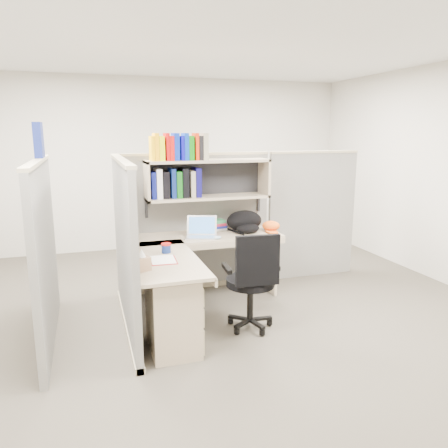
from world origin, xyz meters
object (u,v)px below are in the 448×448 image
object	(u,v)px
desk	(184,289)
snack_canister	(166,248)
backpack	(246,222)
laptop	(201,227)
task_chair	(252,296)

from	to	relation	value
desk	snack_canister	world-z (taller)	snack_canister
desk	backpack	distance (m)	1.32
backpack	laptop	bearing A→B (deg)	-166.40
task_chair	backpack	bearing A→B (deg)	72.84
snack_canister	laptop	bearing A→B (deg)	45.52
desk	backpack	bearing A→B (deg)	42.64
laptop	backpack	size ratio (longest dim) A/B	0.79
snack_canister	task_chair	world-z (taller)	task_chair
backpack	snack_canister	bearing A→B (deg)	-147.44
desk	backpack	size ratio (longest dim) A/B	4.19
desk	backpack	world-z (taller)	backpack
snack_canister	desk	bearing A→B (deg)	-66.71
backpack	snack_canister	world-z (taller)	backpack
laptop	snack_canister	bearing A→B (deg)	-115.98
desk	snack_canister	size ratio (longest dim) A/B	18.52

